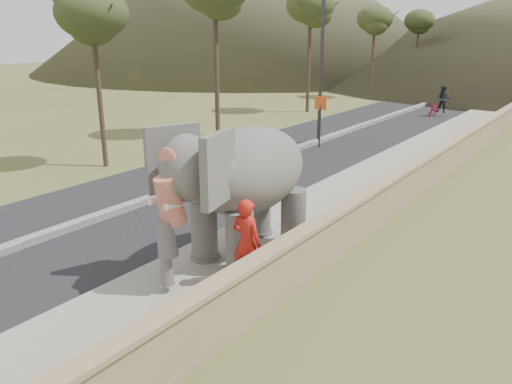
# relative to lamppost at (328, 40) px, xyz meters

# --- Properties ---
(ground) EXTENTS (160.00, 160.00, 0.00)m
(ground) POSITION_rel_lamppost_xyz_m (4.69, -15.90, -4.87)
(ground) COLOR olive
(ground) RESTS_ON ground
(road) EXTENTS (7.00, 120.00, 0.03)m
(road) POSITION_rel_lamppost_xyz_m (-0.31, -5.90, -4.86)
(road) COLOR black
(road) RESTS_ON ground
(median) EXTENTS (0.35, 120.00, 0.22)m
(median) POSITION_rel_lamppost_xyz_m (-0.31, -5.90, -4.76)
(median) COLOR black
(median) RESTS_ON ground
(walkway) EXTENTS (3.00, 120.00, 0.15)m
(walkway) POSITION_rel_lamppost_xyz_m (4.69, -5.90, -4.80)
(walkway) COLOR #9E9687
(walkway) RESTS_ON ground
(parapet) EXTENTS (0.30, 120.00, 1.10)m
(parapet) POSITION_rel_lamppost_xyz_m (6.34, -5.90, -4.32)
(parapet) COLOR tan
(parapet) RESTS_ON ground
(lamppost) EXTENTS (1.76, 0.36, 8.00)m
(lamppost) POSITION_rel_lamppost_xyz_m (0.00, 0.00, 0.00)
(lamppost) COLOR #2E2E33
(lamppost) RESTS_ON ground
(signboard) EXTENTS (0.60, 0.08, 2.40)m
(signboard) POSITION_rel_lamppost_xyz_m (0.19, -0.82, -3.23)
(signboard) COLOR #2D2D33
(signboard) RESTS_ON ground
(elephant_and_man) EXTENTS (2.56, 4.56, 3.19)m
(elephant_and_man) POSITION_rel_lamppost_xyz_m (4.71, -12.43, -3.14)
(elephant_and_man) COLOR slate
(elephant_and_man) RESTS_ON ground
(motorcyclist) EXTENTS (1.32, 1.73, 1.99)m
(motorcyclist) POSITION_rel_lamppost_xyz_m (1.92, 11.83, -4.08)
(motorcyclist) COLOR maroon
(motorcyclist) RESTS_ON ground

